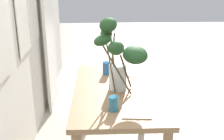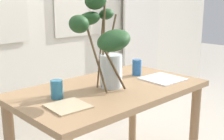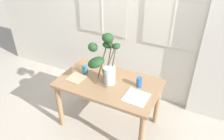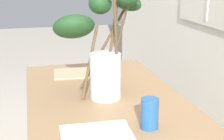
{
  "view_description": "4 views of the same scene",
  "coord_description": "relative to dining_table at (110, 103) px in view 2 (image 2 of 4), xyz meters",
  "views": [
    {
      "loc": [
        -2.36,
        0.14,
        1.78
      ],
      "look_at": [
        0.0,
        0.05,
        0.92
      ],
      "focal_mm": 46.7,
      "sensor_mm": 36.0,
      "label": 1
    },
    {
      "loc": [
        -1.33,
        -1.42,
        1.33
      ],
      "look_at": [
        -0.02,
        -0.04,
        0.87
      ],
      "focal_mm": 47.09,
      "sensor_mm": 36.0,
      "label": 2
    },
    {
      "loc": [
        1.07,
        -2.05,
        2.42
      ],
      "look_at": [
        0.07,
        -0.04,
        0.97
      ],
      "focal_mm": 35.2,
      "sensor_mm": 36.0,
      "label": 3
    },
    {
      "loc": [
        1.52,
        -0.35,
        1.34
      ],
      "look_at": [
        -0.04,
        0.05,
        0.86
      ],
      "focal_mm": 52.86,
      "sensor_mm": 36.0,
      "label": 4
    }
  ],
  "objects": [
    {
      "name": "curtain_sheer_side",
      "position": [
        1.25,
        0.79,
        0.54
      ],
      "size": [
        0.58,
        0.03,
        2.33
      ],
      "primitive_type": "cube",
      "color": "silver",
      "rests_on": "ground"
    },
    {
      "name": "vase_with_branches",
      "position": [
        -0.05,
        -0.0,
        0.43
      ],
      "size": [
        0.45,
        0.52,
        0.66
      ],
      "color": "silver",
      "rests_on": "dining_table"
    },
    {
      "name": "plate_square_left",
      "position": [
        -0.43,
        -0.11,
        0.12
      ],
      "size": [
        0.23,
        0.23,
        0.01
      ],
      "primitive_type": "cube",
      "rotation": [
        0.0,
        0.0,
        -0.07
      ],
      "color": "tan",
      "rests_on": "dining_table"
    },
    {
      "name": "drinking_glass_blue_right",
      "position": [
        0.38,
        0.09,
        0.18
      ],
      "size": [
        0.07,
        0.07,
        0.13
      ],
      "primitive_type": "cylinder",
      "color": "#235693",
      "rests_on": "dining_table"
    },
    {
      "name": "plate_square_right",
      "position": [
        0.43,
        -0.13,
        0.12
      ],
      "size": [
        0.29,
        0.29,
        0.01
      ],
      "primitive_type": "cube",
      "rotation": [
        0.0,
        0.0,
        -0.04
      ],
      "color": "white",
      "rests_on": "dining_table"
    },
    {
      "name": "drinking_glass_blue_left",
      "position": [
        -0.39,
        0.05,
        0.17
      ],
      "size": [
        0.07,
        0.07,
        0.11
      ],
      "primitive_type": "cylinder",
      "color": "teal",
      "rests_on": "dining_table"
    },
    {
      "name": "dining_table",
      "position": [
        0.0,
        0.0,
        0.0
      ],
      "size": [
        1.32,
        0.77,
        0.74
      ],
      "color": "#93704C",
      "rests_on": "ground"
    }
  ]
}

